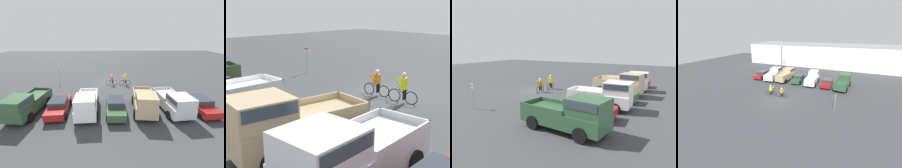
# 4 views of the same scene
# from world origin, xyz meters

# --- Properties ---
(ground_plane) EXTENTS (80.00, 80.00, 0.00)m
(ground_plane) POSITION_xyz_m (0.00, 0.00, 0.00)
(ground_plane) COLOR #383A3D
(warehouse_building) EXTENTS (42.76, 12.53, 6.06)m
(warehouse_building) POSITION_xyz_m (0.00, 28.26, 3.03)
(warehouse_building) COLOR silver
(warehouse_building) RESTS_ON ground_plane
(sedan_0) EXTENTS (2.18, 4.67, 1.42)m
(sedan_0) POSITION_xyz_m (-8.78, 8.89, 0.71)
(sedan_0) COLOR maroon
(sedan_0) RESTS_ON ground_plane
(pickup_truck_0) EXTENTS (2.62, 5.33, 2.16)m
(pickup_truck_0) POSITION_xyz_m (-6.02, 9.26, 1.11)
(pickup_truck_0) COLOR silver
(pickup_truck_0) RESTS_ON ground_plane
(pickup_truck_1) EXTENTS (2.54, 5.12, 2.33)m
(pickup_truck_1) POSITION_xyz_m (-3.13, 9.27, 1.20)
(pickup_truck_1) COLOR tan
(pickup_truck_1) RESTS_ON ground_plane
(sedan_1) EXTENTS (1.92, 4.57, 1.46)m
(sedan_1) POSITION_xyz_m (-0.38, 9.17, 0.73)
(sedan_1) COLOR #2D5133
(sedan_1) RESTS_ON ground_plane
(pickup_truck_2) EXTENTS (2.31, 5.19, 2.29)m
(pickup_truck_2) POSITION_xyz_m (2.40, 9.50, 1.17)
(pickup_truck_2) COLOR white
(pickup_truck_2) RESTS_ON ground_plane
(sedan_2) EXTENTS (2.16, 4.50, 1.37)m
(sedan_2) POSITION_xyz_m (5.22, 8.96, 0.70)
(sedan_2) COLOR maroon
(sedan_2) RESTS_ON ground_plane
(pickup_truck_3) EXTENTS (2.63, 5.68, 2.26)m
(pickup_truck_3) POSITION_xyz_m (8.08, 9.44, 1.17)
(pickup_truck_3) COLOR #2D5133
(pickup_truck_3) RESTS_ON ground_plane
(cyclist_0) EXTENTS (1.71, 0.52, 1.59)m
(cyclist_0) POSITION_xyz_m (-0.17, 1.10, 0.79)
(cyclist_0) COLOR black
(cyclist_0) RESTS_ON ground_plane
(cyclist_1) EXTENTS (1.74, 0.52, 1.73)m
(cyclist_1) POSITION_xyz_m (-2.12, 1.19, 0.86)
(cyclist_1) COLOR black
(cyclist_1) RESTS_ON ground_plane
(fire_lane_sign) EXTENTS (0.10, 0.30, 2.25)m
(fire_lane_sign) POSITION_xyz_m (7.81, 0.24, 1.36)
(fire_lane_sign) COLOR #9E9EA3
(fire_lane_sign) RESTS_ON ground_plane
(lamppost) EXTENTS (0.36, 0.36, 6.38)m
(lamppost) POSITION_xyz_m (-8.46, 17.89, 3.77)
(lamppost) COLOR #2D2823
(lamppost) RESTS_ON ground_plane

